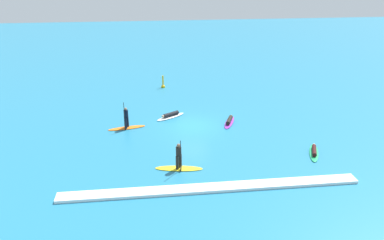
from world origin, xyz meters
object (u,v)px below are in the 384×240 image
Objects in this scene: surfer_on_green_board at (314,152)px; surfer_on_purple_board at (229,121)px; surfer_on_yellow_board at (179,162)px; surfer_on_orange_board at (126,123)px; marker_buoy at (163,85)px; surfer_on_white_board at (171,116)px.

surfer_on_purple_board is at bearing 59.06° from surfer_on_green_board.
surfer_on_yellow_board is at bearing 168.18° from surfer_on_purple_board.
surfer_on_purple_board is 8.31m from surfer_on_orange_board.
surfer_on_yellow_board is at bearing -89.61° from marker_buoy.
surfer_on_white_board is at bearing 98.06° from surfer_on_yellow_board.
surfer_on_orange_board is at bearing 113.04° from surfer_on_purple_board.
surfer_on_purple_board is at bearing -64.46° from marker_buoy.
surfer_on_purple_board is 0.93× the size of surfer_on_orange_board.
surfer_on_orange_board is at bearing 86.91° from surfer_on_green_board.
marker_buoy is at bearing 47.70° from surfer_on_purple_board.
surfer_on_orange_board is 4.10m from surfer_on_white_board.
surfer_on_purple_board is at bearing 125.86° from surfer_on_white_board.
surfer_on_yellow_board reaches higher than marker_buoy.
surfer_on_purple_board is 7.63m from surfer_on_green_board.
surfer_on_yellow_board is 1.17× the size of surfer_on_white_board.
surfer_on_white_board reaches higher than surfer_on_green_board.
surfer_on_yellow_board reaches higher than surfer_on_green_board.
surfer_on_white_board is 1.92× the size of marker_buoy.
surfer_on_orange_board is at bearing -108.16° from marker_buoy.
surfer_on_green_board is 18.90m from marker_buoy.
surfer_on_yellow_board is (-4.78, -7.09, 0.32)m from surfer_on_purple_board.
surfer_on_yellow_board is 2.24× the size of marker_buoy.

